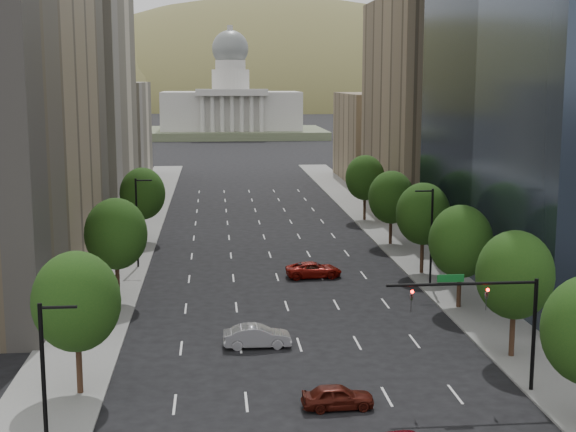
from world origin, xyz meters
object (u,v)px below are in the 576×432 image
object	(u,v)px
traffic_signal	(495,310)
capitol	(231,110)
car_maroon	(338,397)
car_silver	(257,336)
car_red_far	(314,270)

from	to	relation	value
traffic_signal	capitol	xyz separation A→B (m)	(-10.53, 219.71, 3.40)
car_maroon	car_silver	distance (m)	11.90
car_maroon	car_red_far	xyz separation A→B (m)	(2.46, 31.05, 0.03)
car_silver	car_red_far	distance (m)	20.86
capitol	car_silver	size ratio (longest dim) A/B	12.58
car_maroon	car_red_far	distance (m)	31.15
capitol	car_silver	bearing A→B (deg)	-90.82
car_maroon	car_silver	size ratio (longest dim) A/B	0.87
capitol	traffic_signal	bearing A→B (deg)	-87.26
capitol	car_red_far	size ratio (longest dim) A/B	11.34
car_silver	traffic_signal	bearing A→B (deg)	-126.71
car_maroon	capitol	bearing A→B (deg)	-1.70
capitol	car_red_far	xyz separation A→B (m)	(3.46, -190.08, -7.84)
capitol	car_red_far	bearing A→B (deg)	-88.96
traffic_signal	car_silver	bearing A→B (deg)	144.11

